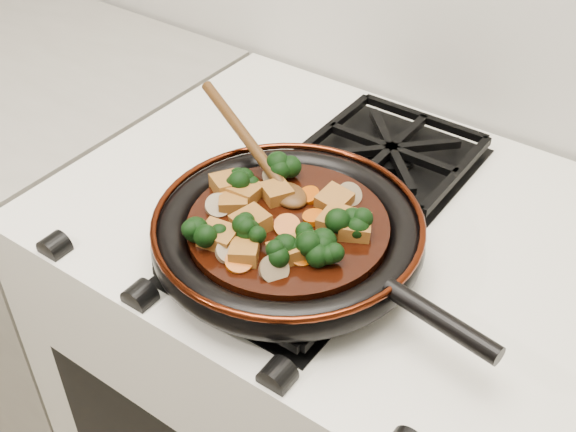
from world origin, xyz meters
The scene contains 36 objects.
stove centered at (0.00, 1.69, 0.45)m, with size 0.76×0.60×0.90m, color white.
burner_grate_front centered at (0.00, 1.55, 0.91)m, with size 0.23×0.23×0.03m, color black, non-canonical shape.
burner_grate_back centered at (0.00, 1.83, 0.91)m, with size 0.23×0.23×0.03m, color black, non-canonical shape.
skillet centered at (0.00, 1.57, 0.94)m, with size 0.46×0.33×0.05m.
braising_sauce centered at (0.00, 1.57, 0.95)m, with size 0.25×0.25×0.02m, color black.
tofu_cube_0 centered at (-0.10, 1.58, 0.97)m, with size 0.04×0.04×0.02m, color #935D22.
tofu_cube_1 centered at (0.07, 1.60, 0.97)m, with size 0.04×0.04×0.02m, color #935D22.
tofu_cube_2 centered at (-0.04, 1.60, 0.97)m, with size 0.04×0.03×0.02m, color #935D22.
tofu_cube_3 centered at (0.03, 1.52, 0.97)m, with size 0.04×0.03×0.02m, color #935D22.
tofu_cube_4 centered at (0.05, 1.60, 0.97)m, with size 0.04×0.04×0.02m, color #935D22.
tofu_cube_5 centered at (-0.05, 1.49, 0.97)m, with size 0.04×0.04×0.02m, color #935D22.
tofu_cube_6 centered at (-0.03, 1.54, 0.97)m, with size 0.04×0.04×0.02m, color #935D22.
tofu_cube_7 centered at (-0.07, 1.58, 0.97)m, with size 0.04×0.04×0.02m, color #935D22.
tofu_cube_8 centered at (-0.07, 1.55, 0.97)m, with size 0.04×0.03×0.02m, color #935D22.
tofu_cube_9 centered at (0.03, 1.63, 0.97)m, with size 0.04×0.04×0.02m, color #935D22.
tofu_cube_10 centered at (0.00, 1.49, 0.97)m, with size 0.04×0.03×0.02m, color #935D22.
broccoli_floret_0 centered at (0.03, 1.51, 0.97)m, with size 0.06×0.06×0.05m, color black, non-canonical shape.
broccoli_floret_1 centered at (0.05, 1.54, 0.97)m, with size 0.06×0.06×0.05m, color black, non-canonical shape.
broccoli_floret_2 centered at (0.07, 1.59, 0.97)m, with size 0.06×0.06×0.05m, color black, non-canonical shape.
broccoli_floret_3 centered at (-0.06, 1.48, 0.97)m, with size 0.06×0.06×0.05m, color black, non-canonical shape.
broccoli_floret_4 centered at (-0.06, 1.64, 0.97)m, with size 0.06×0.06×0.05m, color black, non-canonical shape.
broccoli_floret_5 centered at (0.07, 1.54, 0.97)m, with size 0.06×0.06×0.05m, color black, non-canonical shape.
broccoli_floret_6 centered at (-0.09, 1.59, 0.97)m, with size 0.06×0.06×0.05m, color black, non-canonical shape.
broccoli_floret_7 centered at (-0.02, 1.53, 0.97)m, with size 0.06×0.06×0.05m, color black, non-canonical shape.
carrot_coin_0 centered at (0.05, 1.53, 0.96)m, with size 0.03×0.03×0.01m, color #B14404.
carrot_coin_1 centered at (0.01, 1.56, 0.96)m, with size 0.03×0.03×0.01m, color #B14404.
carrot_coin_2 centered at (-0.01, 1.62, 0.96)m, with size 0.03×0.03×0.01m, color #B14404.
carrot_coin_3 centered at (-0.03, 1.52, 0.96)m, with size 0.03×0.03×0.01m, color #B14404.
carrot_coin_4 centered at (0.02, 1.59, 0.96)m, with size 0.03×0.03×0.01m, color #B14404.
carrot_coin_5 centered at (0.00, 1.48, 0.96)m, with size 0.03×0.03×0.01m, color #B14404.
mushroom_slice_0 centered at (0.04, 1.65, 0.97)m, with size 0.03×0.03×0.01m, color olive.
mushroom_slice_1 centered at (-0.08, 1.54, 0.97)m, with size 0.03×0.03×0.01m, color olive.
mushroom_slice_2 centered at (-0.07, 1.63, 0.97)m, with size 0.03×0.03×0.01m, color olive.
mushroom_slice_3 centered at (0.04, 1.49, 0.97)m, with size 0.03×0.03×0.01m, color olive.
mushroom_slice_4 centered at (-0.02, 1.48, 0.97)m, with size 0.03×0.03×0.01m, color olive.
wooden_spoon centered at (-0.08, 1.63, 0.98)m, with size 0.14×0.08×0.22m.
Camera 1 is at (0.39, 1.03, 1.52)m, focal length 45.00 mm.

